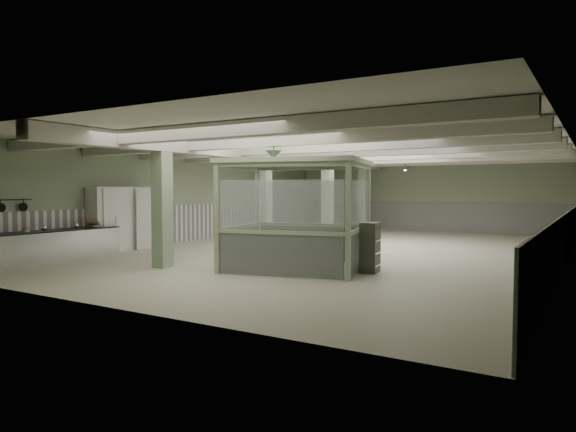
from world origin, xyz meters
The scene contains 35 objects.
floor centered at (0.00, 0.00, 0.00)m, with size 20.00×20.00×0.00m, color beige.
ceiling centered at (0.00, 0.00, 3.60)m, with size 14.00×20.00×0.02m, color silver.
wall_back centered at (0.00, 10.00, 1.80)m, with size 14.00×0.02×3.60m, color #92A181.
wall_front centered at (0.00, -10.00, 1.80)m, with size 14.00×0.02×3.60m, color #92A181.
wall_left centered at (-7.00, 0.00, 1.80)m, with size 0.02×20.00×3.60m, color #92A181.
wall_right centered at (7.00, 0.00, 1.80)m, with size 0.02×20.00×3.60m, color #92A181.
wainscot_left centered at (-6.97, 0.00, 0.75)m, with size 0.05×19.90×1.50m, color white.
wainscot_right centered at (6.97, 0.00, 0.75)m, with size 0.05×19.90×1.50m, color white.
wainscot_back centered at (0.00, 9.97, 0.75)m, with size 13.90×0.05×1.50m, color white.
girder centered at (-2.50, 0.00, 3.38)m, with size 0.45×19.90×0.40m, color beige.
beam_a centered at (0.00, -7.50, 3.42)m, with size 13.90×0.35×0.32m, color beige.
beam_b centered at (0.00, -5.00, 3.42)m, with size 13.90×0.35×0.32m, color beige.
beam_c centered at (0.00, -2.50, 3.42)m, with size 13.90×0.35×0.32m, color beige.
beam_d centered at (0.00, 0.00, 3.42)m, with size 13.90×0.35×0.32m, color beige.
beam_e centered at (0.00, 2.50, 3.42)m, with size 13.90×0.35×0.32m, color beige.
beam_f centered at (0.00, 5.00, 3.42)m, with size 13.90×0.35×0.32m, color beige.
beam_g centered at (0.00, 7.50, 3.42)m, with size 13.90×0.35×0.32m, color beige.
column_a centered at (-2.50, -6.00, 1.80)m, with size 0.42×0.42×3.60m, color #97B18E.
column_b centered at (-2.50, -1.00, 1.80)m, with size 0.42×0.42×3.60m, color #97B18E.
column_c centered at (-2.50, 4.00, 1.80)m, with size 0.42×0.42×3.60m, color #97B18E.
column_d centered at (-2.50, 8.00, 1.80)m, with size 0.42×0.42×3.60m, color #97B18E.
hook_rail centered at (-6.93, -7.60, 1.85)m, with size 0.02×0.02×1.20m, color black.
pendant_front centered at (0.50, -5.00, 3.05)m, with size 0.44×0.44×0.22m, color #304031.
pendant_mid centered at (0.50, 0.50, 3.05)m, with size 0.44×0.44×0.22m, color #304031.
pendant_back centered at (0.50, 5.50, 3.05)m, with size 0.44×0.44×0.22m, color #304031.
prep_counter centered at (-6.54, -7.00, 0.46)m, with size 0.90×5.17×0.91m.
pitcher_near centered at (-6.46, -5.82, 1.02)m, with size 0.16×0.19×0.24m, color silver, non-canonical shape.
pitcher_far centered at (-6.42, -6.96, 1.03)m, with size 0.18×0.21×0.26m, color silver, non-canonical shape.
veg_colander centered at (-6.38, -5.24, 1.01)m, with size 0.50×0.50×0.23m, color #3D3D42, non-canonical shape.
orange_bowl centered at (-6.49, -7.48, 0.94)m, with size 0.22×0.22×0.08m, color #B2B2B7.
skillet_near centered at (-6.88, -7.97, 1.63)m, with size 0.27×0.27×0.04m, color black.
skillet_far centered at (-6.88, -7.30, 1.63)m, with size 0.26×0.26×0.03m, color black.
walkin_cooler centered at (-6.62, -3.85, 1.14)m, with size 0.94×2.49×2.29m.
guard_booth centered at (0.77, -4.27, 1.95)m, with size 4.24×3.82×2.94m.
filing_cabinet centered at (2.70, -3.80, 0.65)m, with size 0.42×0.60×1.30m, color #515547.
Camera 1 is at (7.76, -16.21, 2.16)m, focal length 32.00 mm.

